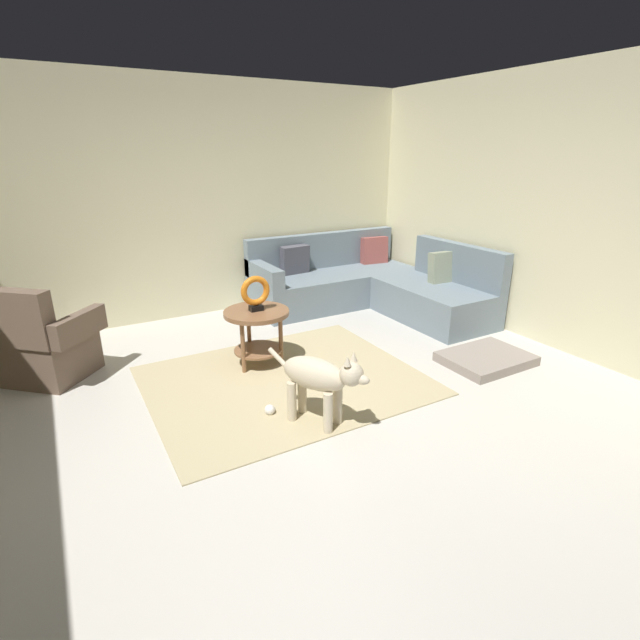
% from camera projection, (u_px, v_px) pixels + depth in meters
% --- Properties ---
extents(ground_plane, '(6.00, 6.00, 0.10)m').
position_uv_depth(ground_plane, '(308.00, 429.00, 3.55)').
color(ground_plane, beige).
extents(wall_back, '(6.00, 0.12, 2.70)m').
position_uv_depth(wall_back, '(186.00, 202.00, 5.47)').
color(wall_back, beige).
rests_on(wall_back, ground_plane).
extents(wall_right, '(0.12, 6.00, 2.70)m').
position_uv_depth(wall_right, '(581.00, 214.00, 4.45)').
color(wall_right, beige).
rests_on(wall_right, ground_plane).
extents(area_rug, '(2.30, 1.90, 0.01)m').
position_uv_depth(area_rug, '(285.00, 380.00, 4.17)').
color(area_rug, tan).
rests_on(area_rug, ground_plane).
extents(sectional_couch, '(2.20, 2.25, 0.88)m').
position_uv_depth(sectional_couch, '(370.00, 286.00, 6.01)').
color(sectional_couch, slate).
rests_on(sectional_couch, ground_plane).
extents(armchair, '(1.00, 0.98, 0.88)m').
position_uv_depth(armchair, '(44.00, 345.00, 4.10)').
color(armchair, brown).
rests_on(armchair, ground_plane).
extents(side_table, '(0.60, 0.60, 0.54)m').
position_uv_depth(side_table, '(257.00, 323.00, 4.36)').
color(side_table, brown).
rests_on(side_table, ground_plane).
extents(torus_sculpture, '(0.28, 0.08, 0.33)m').
position_uv_depth(torus_sculpture, '(255.00, 293.00, 4.26)').
color(torus_sculpture, black).
rests_on(torus_sculpture, side_table).
extents(dog_bed_mat, '(0.80, 0.60, 0.09)m').
position_uv_depth(dog_bed_mat, '(486.00, 359.00, 4.51)').
color(dog_bed_mat, gray).
rests_on(dog_bed_mat, ground_plane).
extents(dog, '(0.46, 0.77, 0.63)m').
position_uv_depth(dog, '(320.00, 378.00, 3.39)').
color(dog, beige).
rests_on(dog, ground_plane).
extents(dog_toy_ball, '(0.08, 0.08, 0.08)m').
position_uv_depth(dog_toy_ball, '(270.00, 410.00, 3.63)').
color(dog_toy_ball, silver).
rests_on(dog_toy_ball, ground_plane).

